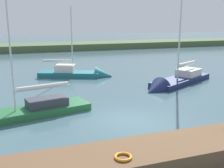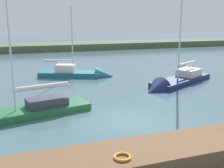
% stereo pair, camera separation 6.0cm
% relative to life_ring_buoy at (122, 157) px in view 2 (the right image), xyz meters
% --- Properties ---
extents(ground_plane, '(200.00, 200.00, 0.00)m').
position_rel_life_ring_buoy_xyz_m(ground_plane, '(-2.19, -5.35, -0.78)').
color(ground_plane, '#42606B').
extents(far_shoreline, '(180.00, 8.00, 2.40)m').
position_rel_life_ring_buoy_xyz_m(far_shoreline, '(-2.19, -45.48, -0.78)').
color(far_shoreline, '#4C603D').
rests_on(far_shoreline, ground_plane).
extents(dock_pier, '(20.74, 2.37, 0.73)m').
position_rel_life_ring_buoy_xyz_m(dock_pier, '(-2.19, -0.47, -0.41)').
color(dock_pier, brown).
rests_on(dock_pier, ground_plane).
extents(life_ring_buoy, '(0.66, 0.66, 0.10)m').
position_rel_life_ring_buoy_xyz_m(life_ring_buoy, '(0.00, 0.00, 0.00)').
color(life_ring_buoy, orange).
rests_on(life_ring_buoy, dock_pier).
extents(sailboat_outer_mooring, '(8.58, 3.77, 9.57)m').
position_rel_life_ring_buoy_xyz_m(sailboat_outer_mooring, '(4.09, -7.64, -0.66)').
color(sailboat_outer_mooring, '#236638').
rests_on(sailboat_outer_mooring, ground_plane).
extents(sailboat_inner_slip, '(8.84, 5.96, 11.15)m').
position_rel_life_ring_buoy_xyz_m(sailboat_inner_slip, '(-9.54, -11.91, -0.63)').
color(sailboat_inner_slip, navy).
rests_on(sailboat_inner_slip, ground_plane).
extents(sailboat_far_left, '(7.65, 4.66, 7.85)m').
position_rel_life_ring_buoy_xyz_m(sailboat_far_left, '(-2.50, -18.21, -0.58)').
color(sailboat_far_left, '#1E6B75').
rests_on(sailboat_far_left, ground_plane).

